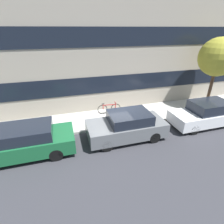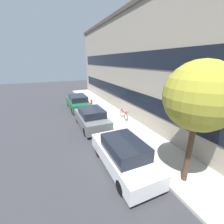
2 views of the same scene
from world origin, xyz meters
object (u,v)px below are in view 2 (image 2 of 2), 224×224
(parked_car_green, at_px, (78,102))
(bicycle, at_px, (124,115))
(parked_car_white, at_px, (123,154))
(parked_car_grey, at_px, (92,118))
(street_tree, at_px, (200,97))
(fire_hydrant, at_px, (92,103))

(parked_car_green, height_order, bicycle, parked_car_green)
(parked_car_white, distance_m, bicycle, 5.84)
(parked_car_grey, height_order, bicycle, parked_car_grey)
(bicycle, bearing_deg, parked_car_green, -144.69)
(parked_car_green, distance_m, street_tree, 12.12)
(parked_car_green, distance_m, parked_car_white, 9.85)
(parked_car_green, relative_size, fire_hydrant, 6.62)
(parked_car_grey, distance_m, fire_hydrant, 5.19)
(parked_car_green, xyz_separation_m, parked_car_grey, (4.89, -0.00, 0.00))
(parked_car_white, bearing_deg, parked_car_grey, 0.00)
(fire_hydrant, bearing_deg, street_tree, 1.97)
(street_tree, bearing_deg, fire_hydrant, -178.03)
(fire_hydrant, bearing_deg, parked_car_grey, -16.32)
(parked_car_grey, height_order, parked_car_white, parked_car_white)
(parked_car_grey, distance_m, street_tree, 7.55)
(parked_car_green, distance_m, fire_hydrant, 1.48)
(parked_car_white, height_order, fire_hydrant, parked_car_white)
(parked_car_green, bearing_deg, bicycle, -149.47)
(parked_car_white, height_order, street_tree, street_tree)
(parked_car_green, relative_size, parked_car_white, 1.09)
(fire_hydrant, xyz_separation_m, bicycle, (4.81, 1.33, 0.03))
(parked_car_grey, relative_size, bicycle, 2.61)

